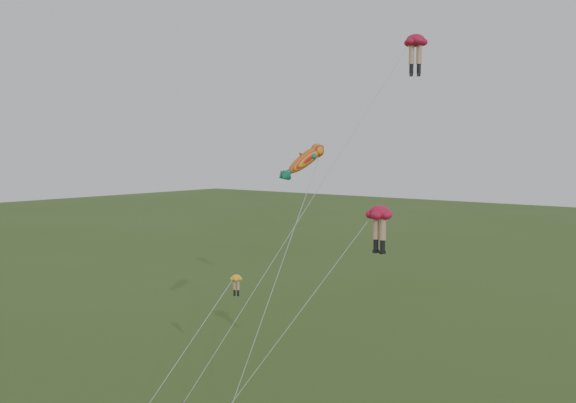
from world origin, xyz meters
The scene contains 4 objects.
legs_kite_red_high centered at (6.15, 11.24, 20.81)m, with size 9.49×12.77×21.72m.
legs_kite_red_mid centered at (8.63, 3.18, 11.28)m, with size 7.62×6.47×12.00m.
legs_kite_yellow centered at (-1.28, 2.89, 6.43)m, with size 2.53×6.12×7.31m.
fish_kite centered at (1.52, 6.74, 14.09)m, with size 2.06×8.44×15.35m.
Camera 1 is at (24.92, -24.18, 14.72)m, focal length 40.00 mm.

